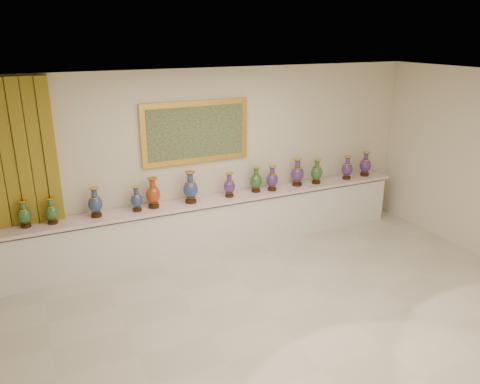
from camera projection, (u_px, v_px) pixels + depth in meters
The scene contains 17 objects.
ground at pixel (273, 317), 6.09m from camera, with size 8.00×8.00×0.00m, color beige.
room at pixel (34, 177), 6.63m from camera, with size 8.00×8.00×8.00m.
counter at pixel (208, 225), 7.89m from camera, with size 7.28×0.48×0.90m.
vase_1 at pixel (24, 215), 6.58m from camera, with size 0.20×0.20×0.40m.
vase_2 at pixel (52, 212), 6.71m from camera, with size 0.24×0.24×0.39m.
vase_3 at pixel (95, 204), 6.95m from camera, with size 0.24×0.24×0.46m.
vase_4 at pixel (137, 200), 7.18m from camera, with size 0.22×0.22×0.40m.
vase_5 at pixel (153, 194), 7.31m from camera, with size 0.24×0.24×0.49m.
vase_6 at pixel (190, 189), 7.52m from camera, with size 0.29×0.29×0.52m.
vase_7 at pixel (229, 186), 7.81m from camera, with size 0.24×0.24×0.41m.
vase_8 at pixel (256, 181), 8.05m from camera, with size 0.26×0.26×0.45m.
vase_9 at pixel (272, 179), 8.13m from camera, with size 0.21×0.21×0.44m.
vase_10 at pixel (297, 174), 8.37m from camera, with size 0.29×0.29×0.50m.
vase_11 at pixel (317, 173), 8.50m from camera, with size 0.24×0.24×0.46m.
vase_12 at pixel (347, 169), 8.77m from camera, with size 0.23×0.23×0.44m.
vase_13 at pixel (365, 165), 8.96m from camera, with size 0.29×0.29×0.47m.
label_card at pixel (80, 222), 6.80m from camera, with size 0.10×0.06×0.00m, color white.
Camera 1 is at (-2.63, -4.55, 3.52)m, focal length 35.00 mm.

